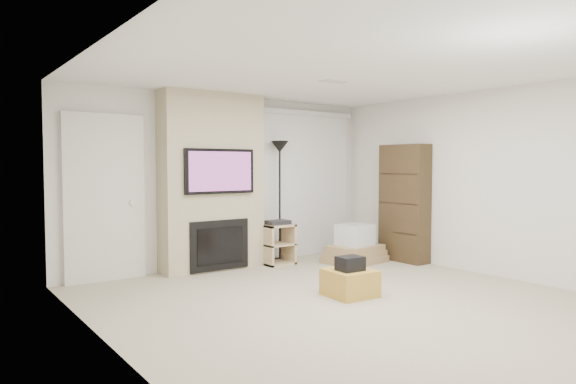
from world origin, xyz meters
TOP-DOWN VIEW (x-y plane):
  - floor at (0.00, 0.00)m, footprint 5.00×5.50m
  - ceiling at (0.00, 0.00)m, footprint 5.00×5.50m
  - wall_back at (0.00, 2.75)m, footprint 5.00×0.00m
  - wall_left at (-2.50, 0.00)m, footprint 0.00×5.50m
  - wall_right at (2.50, 0.00)m, footprint 0.00×5.50m
  - hvac_vent at (0.40, 0.80)m, footprint 0.35×0.18m
  - ottoman at (0.21, 0.29)m, footprint 0.53×0.53m
  - black_bag at (0.17, 0.25)m, footprint 0.29×0.24m
  - fireplace_wall at (-0.35, 2.54)m, footprint 1.50×0.47m
  - entry_door at (-1.80, 2.71)m, footprint 1.02×0.11m
  - vertical_blinds at (1.40, 2.70)m, footprint 1.98×0.10m
  - floor_lamp at (0.79, 2.50)m, footprint 0.27×0.27m
  - av_stand at (0.61, 2.31)m, footprint 0.45×0.38m
  - box_stack at (1.64, 1.73)m, footprint 0.96×0.78m
  - bookshelf at (2.34, 1.37)m, footprint 0.30×0.80m

SIDE VIEW (x-z plane):
  - floor at x=0.00m, z-range 0.00..0.00m
  - ottoman at x=0.21m, z-range 0.00..0.30m
  - box_stack at x=1.64m, z-range -0.07..0.52m
  - av_stand at x=0.61m, z-range 0.02..0.68m
  - black_bag at x=0.17m, z-range 0.30..0.46m
  - bookshelf at x=2.34m, z-range 0.00..1.80m
  - entry_door at x=-1.80m, z-range -0.02..2.12m
  - fireplace_wall at x=-0.35m, z-range -0.01..2.49m
  - wall_back at x=0.00m, z-range 0.00..2.50m
  - wall_left at x=-2.50m, z-range 0.00..2.50m
  - wall_right at x=2.50m, z-range 0.00..2.50m
  - vertical_blinds at x=1.40m, z-range 0.09..2.46m
  - floor_lamp at x=0.79m, z-range 0.53..2.39m
  - hvac_vent at x=0.40m, z-range 2.49..2.50m
  - ceiling at x=0.00m, z-range 2.50..2.50m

